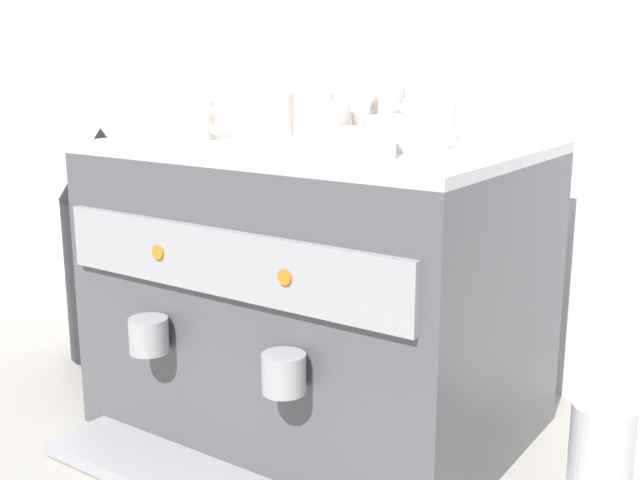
# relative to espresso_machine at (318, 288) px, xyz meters

# --- Properties ---
(ground_plane) EXTENTS (4.00, 4.00, 0.00)m
(ground_plane) POSITION_rel_espresso_machine_xyz_m (0.00, 0.00, -0.23)
(ground_plane) COLOR #9E998E
(tiled_backsplash_wall) EXTENTS (2.80, 0.03, 1.14)m
(tiled_backsplash_wall) POSITION_rel_espresso_machine_xyz_m (0.00, 0.34, 0.34)
(tiled_backsplash_wall) COLOR silver
(tiled_backsplash_wall) RESTS_ON ground_plane
(espresso_machine) EXTENTS (0.63, 0.55, 0.46)m
(espresso_machine) POSITION_rel_espresso_machine_xyz_m (0.00, 0.00, 0.00)
(espresso_machine) COLOR #4C4C51
(espresso_machine) RESTS_ON ground_plane
(ceramic_cup_0) EXTENTS (0.10, 0.10, 0.06)m
(ceramic_cup_0) POSITION_rel_espresso_machine_xyz_m (0.12, 0.13, 0.26)
(ceramic_cup_0) COLOR beige
(ceramic_cup_0) RESTS_ON espresso_machine
(ceramic_cup_1) EXTENTS (0.10, 0.07, 0.06)m
(ceramic_cup_1) POSITION_rel_espresso_machine_xyz_m (-0.18, -0.08, 0.26)
(ceramic_cup_1) COLOR beige
(ceramic_cup_1) RESTS_ON espresso_machine
(ceramic_cup_2) EXTENTS (0.07, 0.10, 0.07)m
(ceramic_cup_2) POSITION_rel_espresso_machine_xyz_m (-0.10, 0.03, 0.26)
(ceramic_cup_2) COLOR beige
(ceramic_cup_2) RESTS_ON espresso_machine
(ceramic_cup_3) EXTENTS (0.07, 0.12, 0.08)m
(ceramic_cup_3) POSITION_rel_espresso_machine_xyz_m (0.02, 0.15, 0.27)
(ceramic_cup_3) COLOR beige
(ceramic_cup_3) RESTS_ON espresso_machine
(ceramic_cup_4) EXTENTS (0.06, 0.09, 0.06)m
(ceramic_cup_4) POSITION_rel_espresso_machine_xyz_m (0.07, -0.07, 0.26)
(ceramic_cup_4) COLOR beige
(ceramic_cup_4) RESTS_ON espresso_machine
(ceramic_cup_5) EXTENTS (0.10, 0.06, 0.07)m
(ceramic_cup_5) POSITION_rel_espresso_machine_xyz_m (-0.01, 0.01, 0.27)
(ceramic_cup_5) COLOR beige
(ceramic_cup_5) RESTS_ON espresso_machine
(ceramic_bowl_0) EXTENTS (0.12, 0.12, 0.03)m
(ceramic_bowl_0) POSITION_rel_espresso_machine_xyz_m (-0.17, 0.12, 0.24)
(ceramic_bowl_0) COLOR white
(ceramic_bowl_0) RESTS_ON espresso_machine
(ceramic_bowl_1) EXTENTS (0.11, 0.11, 0.04)m
(ceramic_bowl_1) POSITION_rel_espresso_machine_xyz_m (0.15, -0.00, 0.25)
(ceramic_bowl_1) COLOR white
(ceramic_bowl_1) RESTS_ON espresso_machine
(ceramic_bowl_2) EXTENTS (0.10, 0.10, 0.04)m
(ceramic_bowl_2) POSITION_rel_espresso_machine_xyz_m (0.14, -0.12, 0.25)
(ceramic_bowl_2) COLOR white
(ceramic_bowl_2) RESTS_ON espresso_machine
(coffee_grinder) EXTENTS (0.17, 0.17, 0.45)m
(coffee_grinder) POSITION_rel_espresso_machine_xyz_m (-0.51, 0.01, 0.00)
(coffee_grinder) COLOR black
(coffee_grinder) RESTS_ON ground_plane
(milk_pitcher) EXTENTS (0.08, 0.08, 0.15)m
(milk_pitcher) POSITION_rel_espresso_machine_xyz_m (0.45, -0.00, -0.15)
(milk_pitcher) COLOR #B7B7BC
(milk_pitcher) RESTS_ON ground_plane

